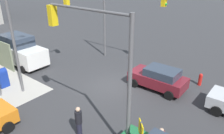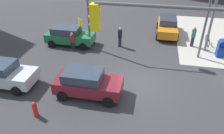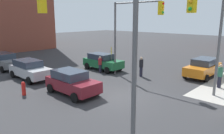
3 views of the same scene
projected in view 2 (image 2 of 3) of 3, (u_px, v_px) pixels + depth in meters
The scene contains 15 objects.
ground_plane at pixel (136, 82), 14.56m from camera, with size 120.00×120.00×0.00m, color #333335.
traffic_signal_se_corner at pixel (188, 54), 8.01m from camera, with size 6.23×0.36×6.50m.
traffic_signal_ne_corner at pixel (217, 7), 13.61m from camera, with size 0.36×4.98×6.50m.
warning_sign_two_way at pixel (81, 27), 18.76m from camera, with size 0.48×0.48×2.40m.
mailbox_blue at pixel (221, 48), 17.31m from camera, with size 0.56×0.64×1.43m.
fire_hydrant at pixel (35, 109), 11.64m from camera, with size 0.26×0.26×0.94m.
coupe_orange at pixel (167, 26), 21.27m from camera, with size 2.02×4.46×1.62m.
sedan_silver at pixel (0, 73), 13.99m from camera, with size 4.39×2.02×1.62m.
sedan_maroon at pixel (87, 83), 13.09m from camera, with size 4.03×2.02×1.62m.
hatchback_green at pixel (69, 35), 19.22m from camera, with size 4.19×2.02×1.62m.
pedestrian_crossing at pixel (193, 36), 18.81m from camera, with size 0.36×0.36×1.80m.
pedestrian_waiting at pixel (73, 41), 18.31m from camera, with size 0.36×0.36×1.56m.
pedestrian_walking_north at pixel (120, 37), 18.78m from camera, with size 0.36×0.36×1.78m.
bicycle_leaning_on_fence at pixel (207, 41), 19.47m from camera, with size 0.05×1.75×0.97m.
bicycle_at_crosswalk at pixel (71, 35), 20.56m from camera, with size 1.75×0.05×0.97m.
Camera 2 is at (0.77, -12.00, 8.44)m, focal length 35.00 mm.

